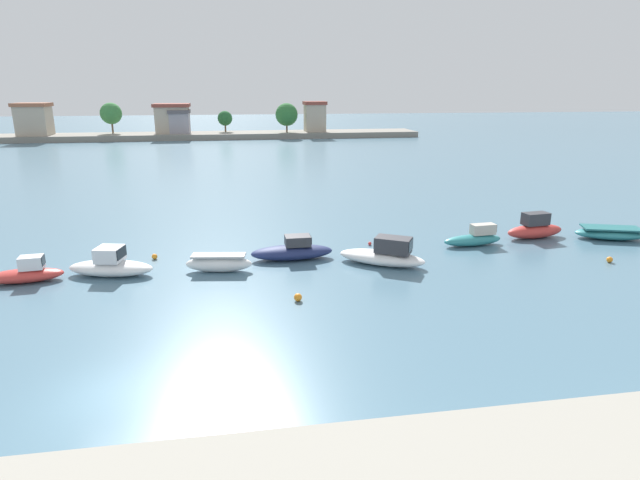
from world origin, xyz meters
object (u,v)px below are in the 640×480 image
(moored_boat_8, at_px, (610,233))
(mooring_buoy_3, at_px, (610,260))
(moored_boat_3, at_px, (219,263))
(mooring_buoy_0, at_px, (370,244))
(mooring_buoy_4, at_px, (155,257))
(moored_boat_5, at_px, (384,255))
(moored_boat_7, at_px, (535,229))
(moored_boat_6, at_px, (475,238))
(moored_boat_2, at_px, (111,266))
(mooring_buoy_2, at_px, (298,297))
(moored_boat_1, at_px, (26,274))
(moored_boat_4, at_px, (293,251))

(moored_boat_8, relative_size, mooring_buoy_3, 14.05)
(moored_boat_3, distance_m, moored_boat_8, 27.75)
(mooring_buoy_0, relative_size, mooring_buoy_4, 0.68)
(moored_boat_3, xyz_separation_m, mooring_buoy_3, (24.00, -2.30, -0.32))
(moored_boat_5, bearing_deg, moored_boat_3, -151.14)
(moored_boat_7, bearing_deg, moored_boat_5, -169.10)
(moored_boat_7, bearing_deg, moored_boat_6, -175.34)
(moored_boat_2, xyz_separation_m, mooring_buoy_4, (2.06, 2.64, -0.41))
(moored_boat_5, relative_size, mooring_buoy_2, 13.36)
(moored_boat_7, height_order, moored_boat_8, moored_boat_7)
(mooring_buoy_0, height_order, mooring_buoy_2, mooring_buoy_2)
(mooring_buoy_3, distance_m, mooring_buoy_4, 28.59)
(moored_boat_5, bearing_deg, moored_boat_1, -150.06)
(moored_boat_2, distance_m, mooring_buoy_3, 30.28)
(moored_boat_8, xyz_separation_m, mooring_buoy_4, (-31.74, 0.58, -0.24))
(moored_boat_5, bearing_deg, mooring_buoy_2, -109.71)
(moored_boat_5, bearing_deg, mooring_buoy_4, -162.47)
(moored_boat_4, bearing_deg, mooring_buoy_2, -95.04)
(moored_boat_8, xyz_separation_m, mooring_buoy_2, (-23.59, -7.67, -0.21))
(moored_boat_2, bearing_deg, mooring_buoy_4, 64.92)
(moored_boat_6, xyz_separation_m, mooring_buoy_0, (-7.11, 1.20, -0.40))
(moored_boat_4, distance_m, moored_boat_7, 17.97)
(mooring_buoy_4, bearing_deg, moored_boat_4, -9.27)
(moored_boat_8, bearing_deg, mooring_buoy_3, -108.86)
(moored_boat_3, relative_size, moored_boat_4, 0.78)
(moored_boat_2, height_order, moored_boat_5, moored_boat_5)
(moored_boat_4, height_order, mooring_buoy_3, moored_boat_4)
(moored_boat_2, height_order, mooring_buoy_3, moored_boat_2)
(moored_boat_7, distance_m, mooring_buoy_0, 12.27)
(mooring_buoy_4, bearing_deg, moored_boat_8, -1.05)
(moored_boat_5, height_order, moored_boat_8, moored_boat_5)
(moored_boat_4, relative_size, mooring_buoy_2, 12.45)
(moored_boat_4, xyz_separation_m, mooring_buoy_3, (19.43, -3.90, -0.37))
(moored_boat_1, relative_size, mooring_buoy_4, 11.83)
(mooring_buoy_2, xyz_separation_m, mooring_buoy_4, (-8.15, 8.25, -0.03))
(moored_boat_3, xyz_separation_m, mooring_buoy_4, (-4.09, 3.01, -0.33))
(moored_boat_3, height_order, moored_boat_5, moored_boat_5)
(mooring_buoy_0, bearing_deg, moored_boat_8, -4.36)
(mooring_buoy_3, bearing_deg, moored_boat_3, 174.52)
(moored_boat_8, relative_size, mooring_buoy_0, 21.36)
(moored_boat_1, relative_size, moored_boat_5, 0.75)
(moored_boat_5, distance_m, mooring_buoy_4, 14.50)
(moored_boat_4, height_order, moored_boat_8, moored_boat_4)
(moored_boat_6, distance_m, moored_boat_7, 5.25)
(moored_boat_8, xyz_separation_m, mooring_buoy_0, (-17.46, 1.33, -0.30))
(moored_boat_2, bearing_deg, moored_boat_6, 18.25)
(moored_boat_6, height_order, mooring_buoy_3, moored_boat_6)
(moored_boat_5, distance_m, moored_boat_6, 7.87)
(moored_boat_1, bearing_deg, moored_boat_7, 0.62)
(moored_boat_7, bearing_deg, moored_boat_8, -19.72)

